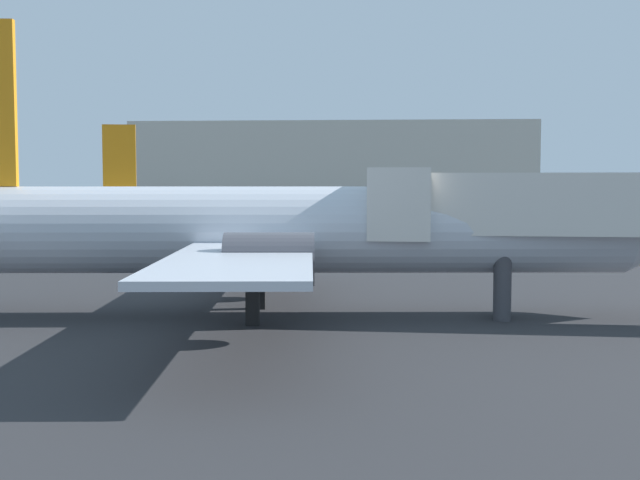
# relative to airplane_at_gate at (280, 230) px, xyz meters

# --- Properties ---
(airplane_at_gate) EXTENTS (34.60, 28.02, 11.77)m
(airplane_at_gate) POSITION_rel_airplane_at_gate_xyz_m (0.00, 0.00, 0.00)
(airplane_at_gate) COLOR silver
(airplane_at_gate) RESTS_ON ground_plane
(jet_bridge) EXTENTS (22.40, 3.31, 5.96)m
(jet_bridge) POSITION_rel_airplane_at_gate_xyz_m (13.69, -0.64, 0.96)
(jet_bridge) COLOR silver
(jet_bridge) RESTS_ON ground_plane
(terminal_building) EXTENTS (64.32, 20.90, 15.12)m
(terminal_building) POSITION_rel_airplane_at_gate_xyz_m (-3.26, 105.01, 4.06)
(terminal_building) COLOR beige
(terminal_building) RESTS_ON ground_plane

